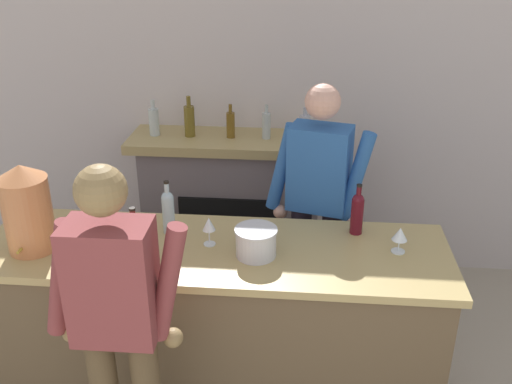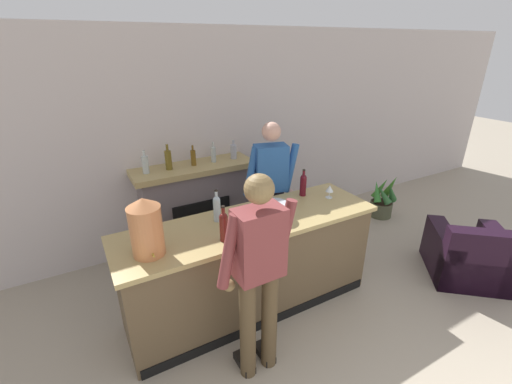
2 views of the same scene
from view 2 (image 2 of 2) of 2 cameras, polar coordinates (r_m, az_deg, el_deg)
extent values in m
cube|color=beige|center=(4.55, -8.21, 8.42)|extent=(12.00, 0.07, 2.75)
cube|color=brown|center=(3.52, -0.83, -12.33)|extent=(2.48, 0.68, 0.97)
cube|color=tan|center=(3.25, -0.88, -5.11)|extent=(2.55, 0.75, 0.04)
cube|color=black|center=(3.57, 2.05, -20.84)|extent=(2.43, 0.01, 0.10)
cube|color=slate|center=(4.53, -9.92, -2.98)|extent=(1.34, 0.44, 1.10)
cube|color=black|center=(4.39, -8.75, -5.79)|extent=(0.73, 0.02, 0.71)
cube|color=tan|center=(4.28, -10.37, 3.96)|extent=(1.50, 0.52, 0.07)
cylinder|color=#B1BCB8|center=(4.10, -17.96, 4.33)|extent=(0.08, 0.08, 0.20)
cylinder|color=#B1BCB8|center=(4.06, -18.19, 6.12)|extent=(0.03, 0.03, 0.07)
cylinder|color=brown|center=(4.15, -14.40, 5.16)|extent=(0.08, 0.08, 0.23)
cylinder|color=brown|center=(4.11, -14.61, 7.17)|extent=(0.03, 0.03, 0.08)
cylinder|color=brown|center=(4.24, -10.41, 5.62)|extent=(0.06, 0.06, 0.19)
cylinder|color=brown|center=(4.21, -10.53, 7.24)|extent=(0.02, 0.02, 0.06)
cylinder|color=#ACB5B1|center=(4.33, -7.11, 6.21)|extent=(0.06, 0.06, 0.19)
cylinder|color=#ACB5B1|center=(4.29, -7.20, 7.82)|extent=(0.02, 0.02, 0.06)
cylinder|color=#A9ACB8|center=(4.43, -3.77, 6.71)|extent=(0.08, 0.08, 0.18)
cylinder|color=#A9ACB8|center=(4.40, -3.81, 8.22)|extent=(0.03, 0.03, 0.06)
cube|color=black|center=(4.81, 31.66, -9.50)|extent=(1.14, 1.15, 0.41)
cube|color=black|center=(4.47, 33.45, -9.81)|extent=(0.73, 0.65, 0.76)
cube|color=black|center=(4.90, 35.10, -8.84)|extent=(0.69, 0.76, 0.55)
cube|color=black|center=(4.67, 28.41, -8.71)|extent=(0.69, 0.76, 0.55)
cylinder|color=#4C4F38|center=(5.81, 20.06, -2.64)|extent=(0.34, 0.34, 0.24)
cylinder|color=#332319|center=(5.77, 20.20, -1.68)|extent=(0.31, 0.31, 0.02)
cone|color=#45862A|center=(5.77, 21.47, 0.82)|extent=(0.14, 0.30, 0.45)
cone|color=#3A7827|center=(5.78, 20.05, 0.59)|extent=(0.30, 0.22, 0.37)
cone|color=#398634|center=(5.66, 19.52, 0.06)|extent=(0.24, 0.30, 0.35)
cone|color=#366F39|center=(5.62, 20.50, -0.43)|extent=(0.27, 0.27, 0.32)
cone|color=#326E35|center=(5.66, 21.64, -0.07)|extent=(0.36, 0.24, 0.40)
cylinder|color=brown|center=(2.98, 2.22, -20.45)|extent=(0.13, 0.13, 0.96)
cube|color=black|center=(3.34, 1.39, -25.24)|extent=(0.10, 0.24, 0.07)
cylinder|color=brown|center=(2.90, -1.39, -21.82)|extent=(0.13, 0.13, 0.96)
cube|color=black|center=(3.28, -1.96, -26.55)|extent=(0.10, 0.24, 0.07)
cube|color=brown|center=(2.47, 0.50, -8.57)|extent=(0.36, 0.22, 0.55)
cylinder|color=brown|center=(2.59, 4.71, -7.12)|extent=(0.20, 0.08, 0.57)
sphere|color=olive|center=(2.77, 4.26, -12.28)|extent=(0.09, 0.09, 0.09)
cylinder|color=brown|center=(2.40, -4.58, -9.92)|extent=(0.20, 0.08, 0.57)
sphere|color=olive|center=(2.59, -4.55, -15.25)|extent=(0.09, 0.09, 0.09)
sphere|color=olive|center=(2.27, 0.54, 0.51)|extent=(0.21, 0.21, 0.21)
cylinder|color=#261F2C|center=(4.14, 0.95, -6.08)|extent=(0.13, 0.13, 1.00)
cube|color=black|center=(4.34, 1.16, -11.85)|extent=(0.16, 0.26, 0.07)
cylinder|color=#261F2C|center=(4.19, 3.60, -5.73)|extent=(0.13, 0.13, 1.00)
cube|color=black|center=(4.38, 3.73, -11.45)|extent=(0.16, 0.26, 0.07)
cube|color=#2B5EA6|center=(3.85, 2.47, 4.03)|extent=(0.40, 0.30, 0.53)
cylinder|color=#2B5EA6|center=(3.78, -0.80, 3.41)|extent=(0.20, 0.08, 0.57)
sphere|color=#DDA48D|center=(3.87, -0.70, -0.86)|extent=(0.09, 0.09, 0.09)
cylinder|color=#2B5EA6|center=(3.91, 5.79, 3.97)|extent=(0.20, 0.08, 0.57)
sphere|color=#DDA48D|center=(4.00, 5.71, -0.17)|extent=(0.09, 0.09, 0.09)
sphere|color=#DDA48D|center=(3.73, 2.58, 10.02)|extent=(0.21, 0.21, 0.21)
cylinder|color=#C77A49|center=(2.79, -17.78, -6.23)|extent=(0.25, 0.25, 0.41)
cone|color=#C77A49|center=(2.68, -18.42, -1.71)|extent=(0.26, 0.26, 0.08)
cylinder|color=#B29333|center=(2.73, -16.74, -10.06)|extent=(0.02, 0.04, 0.02)
cylinder|color=silver|center=(3.27, 3.22, -3.11)|extent=(0.21, 0.21, 0.14)
cylinder|color=silver|center=(3.23, 3.25, -1.87)|extent=(0.23, 0.23, 0.01)
cylinder|color=#561815|center=(2.89, -5.37, -6.12)|extent=(0.07, 0.07, 0.22)
sphere|color=#561815|center=(2.84, -5.45, -4.15)|extent=(0.07, 0.07, 0.07)
cylinder|color=#561815|center=(2.82, -5.49, -3.36)|extent=(0.03, 0.03, 0.09)
cylinder|color=black|center=(2.79, -5.53, -2.45)|extent=(0.03, 0.03, 0.01)
cylinder|color=#9EB7C3|center=(3.21, -6.52, -3.06)|extent=(0.07, 0.07, 0.22)
sphere|color=#9EB7C3|center=(3.16, -6.61, -1.28)|extent=(0.07, 0.07, 0.07)
cylinder|color=#9EB7C3|center=(3.14, -6.64, -0.57)|extent=(0.03, 0.03, 0.09)
cylinder|color=black|center=(3.12, -6.68, 0.24)|extent=(0.03, 0.03, 0.01)
cylinder|color=#510E19|center=(3.76, 7.84, 0.91)|extent=(0.07, 0.07, 0.21)
sphere|color=#510E19|center=(3.72, 7.93, 2.38)|extent=(0.07, 0.07, 0.07)
cylinder|color=#510E19|center=(3.71, 7.96, 2.97)|extent=(0.03, 0.03, 0.08)
cylinder|color=black|center=(3.69, 8.00, 3.64)|extent=(0.03, 0.03, 0.01)
cylinder|color=silver|center=(3.79, 12.04, -0.87)|extent=(0.07, 0.07, 0.01)
cylinder|color=silver|center=(3.77, 12.09, -0.37)|extent=(0.01, 0.01, 0.07)
cone|color=silver|center=(3.75, 12.18, 0.60)|extent=(0.08, 0.08, 0.07)
cylinder|color=silver|center=(3.25, -1.59, -4.60)|extent=(0.07, 0.07, 0.01)
cylinder|color=silver|center=(3.23, -1.60, -3.90)|extent=(0.01, 0.01, 0.08)
cone|color=silver|center=(3.20, -1.61, -2.64)|extent=(0.07, 0.07, 0.07)
camera|label=1|loc=(1.82, 66.99, 10.74)|focal=40.00mm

